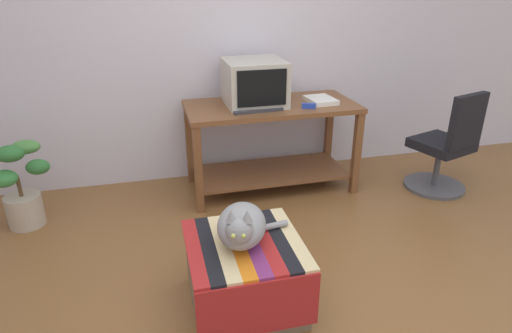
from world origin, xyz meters
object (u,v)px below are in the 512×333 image
book (321,100)px  ottoman_with_blanket (245,274)px  cat (242,226)px  stapler (309,106)px  tv_monitor (254,83)px  office_chair (446,149)px  keyboard (257,109)px  potted_plant (21,188)px  desk (271,132)px

book → ottoman_with_blanket: book is taller
cat → stapler: stapler is taller
tv_monitor → office_chair: tv_monitor is taller
stapler → office_chair: bearing=-80.0°
keyboard → cat: size_ratio=0.86×
keyboard → cat: (-0.41, -1.27, -0.25)m
keyboard → potted_plant: size_ratio=0.59×
ottoman_with_blanket → potted_plant: bearing=138.3°
potted_plant → stapler: bearing=-0.3°
ottoman_with_blanket → stapler: (0.81, 1.24, 0.57)m
desk → keyboard: size_ratio=3.56×
tv_monitor → ottoman_with_blanket: tv_monitor is taller
ottoman_with_blanket → book: bearing=54.8°
book → desk: bearing=168.8°
desk → keyboard: 0.34m
stapler → potted_plant: bearing=111.3°
stapler → desk: bearing=75.2°
office_chair → tv_monitor: bearing=-34.4°
potted_plant → ottoman_with_blanket: bearing=-41.7°
desk → office_chair: office_chair is taller
office_chair → stapler: 1.26m
desk → potted_plant: size_ratio=2.11×
tv_monitor → stapler: bearing=-31.2°
cat → ottoman_with_blanket: bearing=-0.5°
cat → potted_plant: cat is taller
book → stapler: 0.22m
keyboard → cat: keyboard is taller
keyboard → stapler: stapler is taller
tv_monitor → keyboard: bearing=-98.9°
keyboard → book: size_ratio=1.48×
desk → book: book is taller
desk → office_chair: size_ratio=1.60×
keyboard → tv_monitor: bearing=77.7°
desk → tv_monitor: size_ratio=2.86×
desk → office_chair: (1.43, -0.43, -0.13)m
book → cat: size_ratio=0.58×
desk → office_chair: 1.50m
stapler → ottoman_with_blanket: bearing=168.4°
desk → book: 0.49m
cat → office_chair: office_chair is taller
office_chair → cat: bearing=8.9°
keyboard → book: 0.59m
keyboard → cat: bearing=-111.5°
keyboard → stapler: bearing=-9.1°
book → ottoman_with_blanket: bearing=-130.0°
potted_plant → tv_monitor: bearing=6.9°
tv_monitor → cat: bearing=-106.9°
potted_plant → cat: bearing=-41.9°
stapler → book: bearing=-26.6°
tv_monitor → potted_plant: 1.94m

